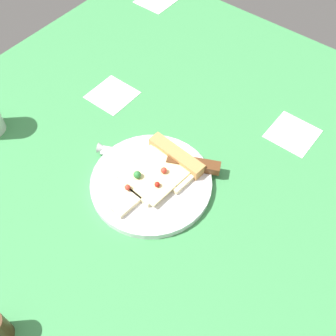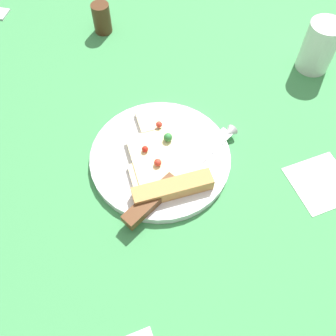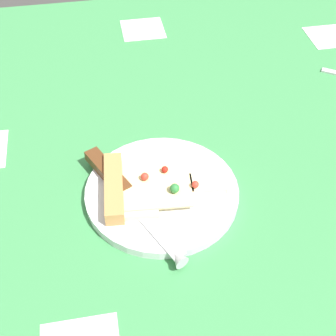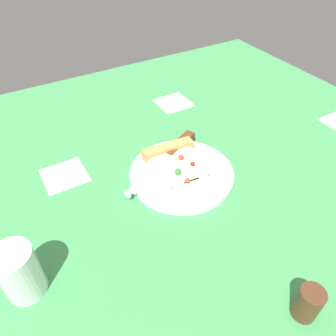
% 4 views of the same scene
% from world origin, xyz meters
% --- Properties ---
extents(ground_plane, '(1.16, 1.16, 0.03)m').
position_xyz_m(ground_plane, '(-0.00, 0.00, -0.01)').
color(ground_plane, '#3D8C4C').
rests_on(ground_plane, ground).
extents(plate, '(0.22, 0.22, 0.01)m').
position_xyz_m(plate, '(0.00, -0.06, 0.01)').
color(plate, silver).
rests_on(plate, ground_plane).
extents(pizza_slice, '(0.18, 0.12, 0.03)m').
position_xyz_m(pizza_slice, '(-0.02, -0.06, 0.02)').
color(pizza_slice, beige).
rests_on(pizza_slice, plate).
extents(knife, '(0.12, 0.23, 0.02)m').
position_xyz_m(knife, '(-0.05, -0.06, 0.02)').
color(knife, silver).
rests_on(knife, plate).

